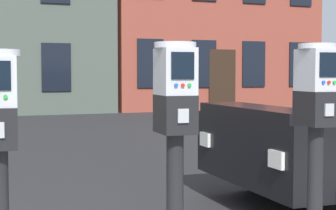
# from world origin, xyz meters

# --- Properties ---
(parking_meter_twin_adjacent) EXTENTS (0.23, 0.26, 1.32)m
(parking_meter_twin_adjacent) POSITION_xyz_m (0.35, -0.16, 1.05)
(parking_meter_twin_adjacent) COLOR black
(parking_meter_twin_adjacent) RESTS_ON sidewalk_slab
(parking_meter_end_of_row) EXTENTS (0.23, 0.26, 1.33)m
(parking_meter_end_of_row) POSITION_xyz_m (1.23, -0.16, 1.05)
(parking_meter_end_of_row) COLOR black
(parking_meter_end_of_row) RESTS_ON sidewalk_slab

